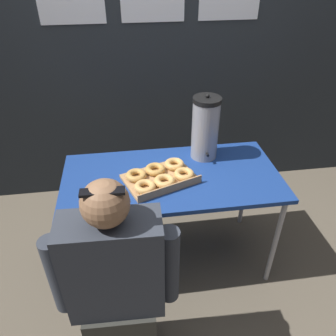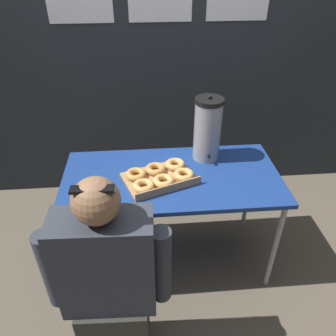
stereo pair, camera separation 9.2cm
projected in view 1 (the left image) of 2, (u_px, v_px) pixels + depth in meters
The scene contains 7 objects.
ground_plane at pixel (171, 256), 2.41m from camera, with size 12.00×12.00×0.00m, color brown.
back_wall at pixel (153, 43), 2.47m from camera, with size 6.00×0.11×2.55m.
folding_table at pixel (172, 183), 2.02m from camera, with size 1.32×0.66×0.73m.
donut_box at pixel (160, 176), 1.95m from camera, with size 0.48×0.40×0.05m.
coffee_urn at pixel (205, 128), 2.07m from camera, with size 0.18×0.20×0.43m.
cell_phone at pixel (90, 199), 1.80m from camera, with size 0.12×0.16×0.01m.
person_seated at pixel (117, 288), 1.55m from camera, with size 0.59×0.25×1.18m.
Camera 1 is at (-0.25, -1.60, 1.90)m, focal length 35.00 mm.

